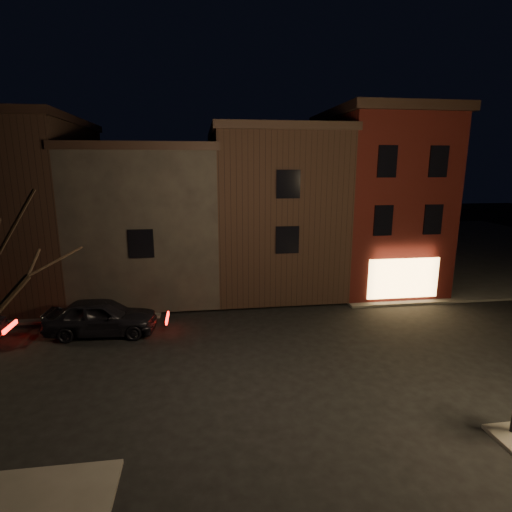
% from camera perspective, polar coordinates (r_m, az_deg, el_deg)
% --- Properties ---
extents(ground, '(120.00, 120.00, 0.00)m').
position_cam_1_polar(ground, '(16.21, 3.19, -14.42)').
color(ground, black).
rests_on(ground, ground).
extents(sidewalk_far_right, '(30.00, 30.00, 0.12)m').
position_cam_1_polar(sidewalk_far_right, '(41.74, 25.37, 1.38)').
color(sidewalk_far_right, '#2D2B28').
rests_on(sidewalk_far_right, ground).
extents(corner_building, '(6.50, 8.50, 10.50)m').
position_cam_1_polar(corner_building, '(26.07, 16.81, 7.81)').
color(corner_building, '#3E0D0B').
rests_on(corner_building, ground).
extents(row_building_a, '(7.30, 10.30, 9.40)m').
position_cam_1_polar(row_building_a, '(25.15, 2.05, 6.88)').
color(row_building_a, black).
rests_on(row_building_a, ground).
extents(row_building_b, '(7.80, 10.30, 8.40)m').
position_cam_1_polar(row_building_b, '(24.99, -14.63, 5.29)').
color(row_building_b, black).
rests_on(row_building_b, ground).
extents(row_building_c, '(7.30, 10.30, 9.90)m').
position_cam_1_polar(row_building_c, '(26.74, -30.43, 6.04)').
color(row_building_c, black).
rests_on(row_building_c, ground).
extents(parked_car_a, '(4.91, 2.21, 1.64)m').
position_cam_1_polar(parked_car_a, '(19.30, -21.19, -8.08)').
color(parked_car_a, black).
rests_on(parked_car_a, ground).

